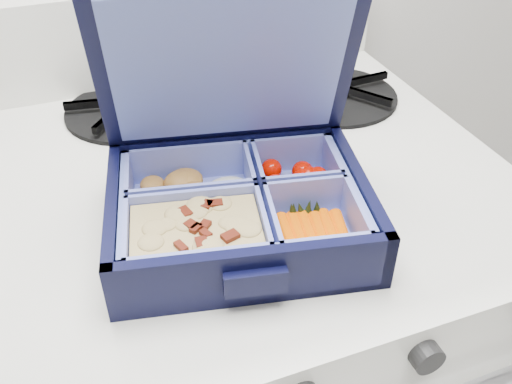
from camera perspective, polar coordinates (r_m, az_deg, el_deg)
name	(u,v)px	position (r m, az deg, el deg)	size (l,w,h in m)	color
stove	(248,379)	(0.92, -0.77, -18.21)	(0.54, 0.54, 0.81)	silver
bento_box	(239,210)	(0.52, -1.69, -1.77)	(0.23, 0.18, 0.06)	black
burner_grate	(335,89)	(0.76, 7.86, 10.14)	(0.16, 0.16, 0.02)	black
burner_grate_rear	(129,106)	(0.74, -12.61, 8.41)	(0.16, 0.16, 0.02)	black
fork	(202,147)	(0.65, -5.41, 4.55)	(0.02, 0.16, 0.01)	silver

